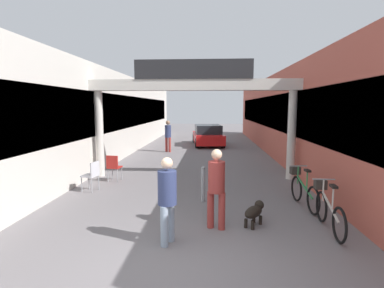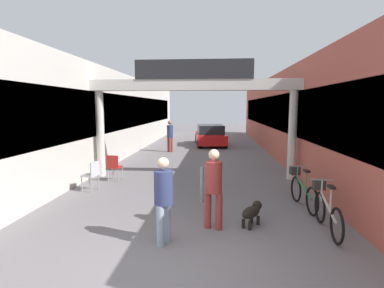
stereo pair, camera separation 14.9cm
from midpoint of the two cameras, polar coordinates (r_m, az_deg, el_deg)
ground_plane at (r=5.00m, az=-4.11°, el=-22.65°), size 80.00×80.00×0.00m
storefront_left at (r=16.35m, az=-16.21°, el=5.21°), size 3.00×26.00×4.04m
storefront_right at (r=15.92m, az=20.71°, el=5.00°), size 3.00×26.00×4.04m
arcade_sign_gateway at (r=10.34m, az=0.80°, el=9.25°), size 7.40×0.47×4.05m
pedestrian_with_dog at (r=6.10m, az=4.84°, el=-7.59°), size 0.44×0.44×1.64m
pedestrian_companion at (r=5.45m, az=-4.64°, el=-9.70°), size 0.44×0.44×1.60m
pedestrian_carrying_crate at (r=16.51m, az=-3.96°, el=1.93°), size 0.47×0.47×1.74m
dog_on_leash at (r=6.55m, az=12.06°, el=-12.50°), size 0.57×0.67×0.49m
bicycle_silver_nearest at (r=6.76m, az=24.77°, el=-11.18°), size 0.46×1.69×0.98m
bicycle_green_second at (r=8.04m, az=20.71°, el=-8.10°), size 0.46×1.69×0.98m
bollard_post_metal at (r=7.89m, az=2.46°, el=-7.57°), size 0.10×0.10×0.95m
cafe_chair_aluminium_nearer at (r=9.30m, az=-18.04°, el=-5.29°), size 0.48×0.48×0.89m
cafe_chair_red_farther at (r=10.31m, az=-14.23°, el=-3.97°), size 0.45×0.45×0.89m
parked_car_red at (r=19.43m, az=3.70°, el=1.66°), size 2.19×4.17×1.33m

